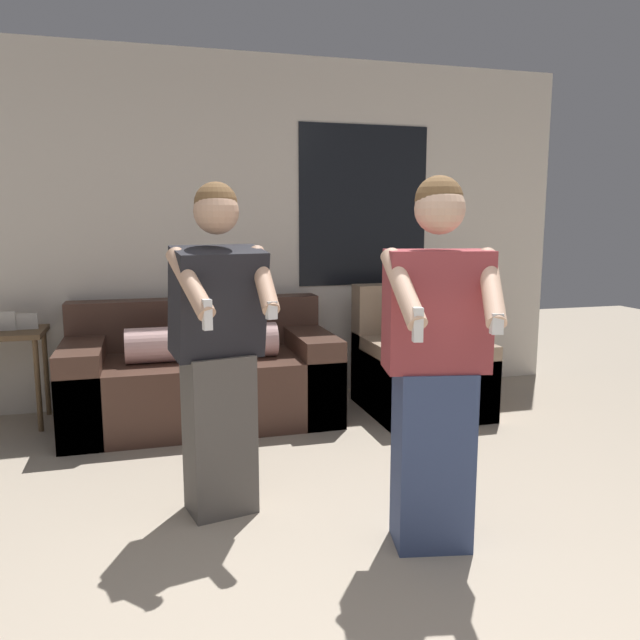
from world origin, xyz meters
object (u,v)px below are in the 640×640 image
at_px(person_left, 219,352).
at_px(person_right, 435,367).
at_px(couch, 202,377).
at_px(armchair, 419,368).
at_px(side_table, 7,345).

bearing_deg(person_left, person_right, -33.42).
distance_m(couch, armchair, 1.63).
xyz_separation_m(side_table, person_right, (2.12, -2.30, 0.24)).
height_order(couch, person_right, person_right).
bearing_deg(side_table, person_left, -53.84).
xyz_separation_m(armchair, person_left, (-1.66, -1.31, 0.49)).
bearing_deg(person_left, couch, 88.46).
bearing_deg(person_left, armchair, 38.39).
xyz_separation_m(couch, person_right, (0.82, -2.07, 0.50)).
relative_size(couch, armchair, 2.00).
height_order(armchair, person_left, person_left).
bearing_deg(armchair, person_right, -113.01).
xyz_separation_m(side_table, person_left, (1.27, -1.73, 0.23)).
bearing_deg(side_table, armchair, -8.22).
bearing_deg(couch, side_table, 170.09).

